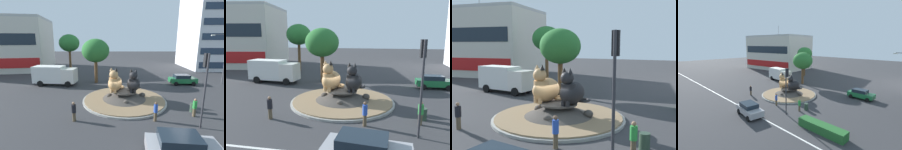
% 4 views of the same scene
% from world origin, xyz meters
% --- Properties ---
extents(ground_plane, '(160.00, 160.00, 0.00)m').
position_xyz_m(ground_plane, '(0.00, 0.00, 0.00)').
color(ground_plane, '#333335').
extents(roundabout_island, '(9.49, 9.49, 1.19)m').
position_xyz_m(roundabout_island, '(-0.00, 0.02, 0.44)').
color(roundabout_island, gray).
rests_on(roundabout_island, ground).
extents(cat_statue_calico, '(2.16, 2.71, 2.78)m').
position_xyz_m(cat_statue_calico, '(-1.07, -0.06, 2.20)').
color(cat_statue_calico, tan).
rests_on(cat_statue_calico, roundabout_island).
extents(cat_statue_black, '(1.93, 2.58, 2.63)m').
position_xyz_m(cat_statue_black, '(1.03, -0.03, 2.15)').
color(cat_statue_black, black).
rests_on(cat_statue_black, roundabout_island).
extents(traffic_light_mast, '(0.34, 0.46, 5.93)m').
position_xyz_m(traffic_light_mast, '(5.64, -5.86, 4.09)').
color(traffic_light_mast, '#2D2D33').
rests_on(traffic_light_mast, ground).
extents(shophouse_block, '(22.01, 16.79, 15.57)m').
position_xyz_m(shophouse_block, '(-26.89, 20.90, 5.88)').
color(shophouse_block, beige).
rests_on(shophouse_block, ground).
extents(broadleaf_tree_behind_island, '(4.09, 4.09, 7.99)m').
position_xyz_m(broadleaf_tree_behind_island, '(-10.08, 15.79, 6.18)').
color(broadleaf_tree_behind_island, brown).
rests_on(broadleaf_tree_behind_island, ground).
extents(second_tree_near_tower, '(4.36, 4.36, 7.07)m').
position_xyz_m(second_tree_near_tower, '(-3.99, 8.10, 5.17)').
color(second_tree_near_tower, brown).
rests_on(second_tree_near_tower, ground).
extents(pedestrian_green_shirt, '(0.36, 0.36, 1.72)m').
position_xyz_m(pedestrian_green_shirt, '(6.12, -3.97, 0.91)').
color(pedestrian_green_shirt, brown).
rests_on(pedestrian_green_shirt, ground).
extents(pedestrian_blue_shirt, '(0.34, 0.34, 1.76)m').
position_xyz_m(pedestrian_blue_shirt, '(2.34, -4.83, 0.94)').
color(pedestrian_blue_shirt, brown).
rests_on(pedestrian_blue_shirt, ground).
extents(pedestrian_black_shirt, '(0.39, 0.39, 1.75)m').
position_xyz_m(pedestrian_black_shirt, '(-4.66, -4.83, 0.91)').
color(pedestrian_black_shirt, brown).
rests_on(pedestrian_black_shirt, ground).
extents(delivery_box_truck, '(6.60, 2.96, 2.95)m').
position_xyz_m(delivery_box_truck, '(-10.25, 6.72, 1.62)').
color(delivery_box_truck, silver).
rests_on(delivery_box_truck, ground).
extents(litter_bin, '(0.56, 0.56, 0.90)m').
position_xyz_m(litter_bin, '(6.49, -3.01, 0.45)').
color(litter_bin, '#2D4233').
rests_on(litter_bin, ground).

